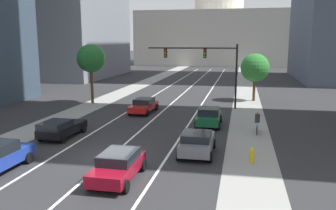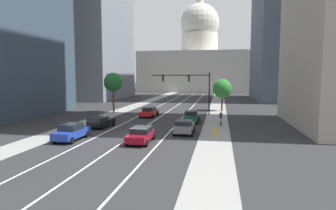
{
  "view_description": "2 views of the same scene",
  "coord_description": "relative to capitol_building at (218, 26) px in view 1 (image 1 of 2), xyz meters",
  "views": [
    {
      "loc": [
        7.67,
        -19.31,
        6.94
      ],
      "look_at": [
        0.79,
        13.28,
        0.88
      ],
      "focal_mm": 37.43,
      "sensor_mm": 36.0,
      "label": 1
    },
    {
      "loc": [
        8.82,
        -28.49,
        6.13
      ],
      "look_at": [
        0.1,
        19.4,
        1.2
      ],
      "focal_mm": 30.76,
      "sensor_mm": 36.0,
      "label": 2
    }
  ],
  "objects": [
    {
      "name": "lane_stripe_center",
      "position": [
        0.0,
        -67.9,
        -11.62
      ],
      "size": [
        0.16,
        90.0,
        0.01
      ],
      "primitive_type": "cube",
      "color": "white",
      "rests_on": "ground"
    },
    {
      "name": "sidewalk_left",
      "position": [
        -8.37,
        -57.9,
        -11.62
      ],
      "size": [
        3.11,
        130.0,
        0.01
      ],
      "primitive_type": "cube",
      "color": "gray",
      "rests_on": "ground"
    },
    {
      "name": "sidewalk_right",
      "position": [
        8.37,
        -57.9,
        -11.62
      ],
      "size": [
        3.11,
        130.0,
        0.01
      ],
      "primitive_type": "cube",
      "color": "gray",
      "rests_on": "ground"
    },
    {
      "name": "car_black",
      "position": [
        -5.12,
        -89.57,
        -10.9
      ],
      "size": [
        2.16,
        4.33,
        1.36
      ],
      "rotation": [
        0.0,
        0.0,
        1.54
      ],
      "color": "black",
      "rests_on": "ground"
    },
    {
      "name": "traffic_signal_mast",
      "position": [
        4.08,
        -75.51,
        -6.72
      ],
      "size": [
        9.43,
        0.39,
        6.67
      ],
      "color": "black",
      "rests_on": "ground"
    },
    {
      "name": "car_green",
      "position": [
        5.11,
        -83.62,
        -10.85
      ],
      "size": [
        2.08,
        4.11,
        1.53
      ],
      "rotation": [
        0.0,
        0.0,
        1.58
      ],
      "color": "#14512D",
      "rests_on": "ground"
    },
    {
      "name": "lane_stripe_left",
      "position": [
        -3.41,
        -67.9,
        -11.62
      ],
      "size": [
        0.16,
        90.0,
        0.01
      ],
      "primitive_type": "cube",
      "color": "white",
      "rests_on": "ground"
    },
    {
      "name": "cyclist",
      "position": [
        8.96,
        -85.34,
        -10.78
      ],
      "size": [
        0.38,
        1.7,
        1.72
      ],
      "rotation": [
        0.0,
        0.0,
        1.5
      ],
      "color": "black",
      "rests_on": "ground"
    },
    {
      "name": "capitol_building",
      "position": [
        0.0,
        0.0,
        0.0
      ],
      "size": [
        46.5,
        28.4,
        36.93
      ],
      "color": "beige",
      "rests_on": "ground"
    },
    {
      "name": "car_red",
      "position": [
        -1.7,
        -79.47,
        -10.9
      ],
      "size": [
        2.16,
        4.59,
        1.4
      ],
      "rotation": [
        0.0,
        0.0,
        1.53
      ],
      "color": "red",
      "rests_on": "ground"
    },
    {
      "name": "street_tree_near_left",
      "position": [
        -8.86,
        -75.56,
        -6.58
      ],
      "size": [
        3.15,
        3.15,
        6.66
      ],
      "color": "#51381E",
      "rests_on": "ground"
    },
    {
      "name": "street_tree_far_right",
      "position": [
        9.15,
        -70.13,
        -7.72
      ],
      "size": [
        3.32,
        3.32,
        5.59
      ],
      "color": "#51381E",
      "rests_on": "ground"
    },
    {
      "name": "car_gray",
      "position": [
        5.11,
        -91.36,
        -10.86
      ],
      "size": [
        2.13,
        4.04,
        1.47
      ],
      "rotation": [
        0.0,
        0.0,
        1.58
      ],
      "color": "slate",
      "rests_on": "ground"
    },
    {
      "name": "lane_stripe_right",
      "position": [
        3.41,
        -67.9,
        -11.62
      ],
      "size": [
        0.16,
        90.0,
        0.01
      ],
      "primitive_type": "cube",
      "color": "white",
      "rests_on": "ground"
    },
    {
      "name": "fire_hydrant",
      "position": [
        8.42,
        -92.21,
        -11.17
      ],
      "size": [
        0.26,
        0.35,
        0.91
      ],
      "color": "yellow",
      "rests_on": "ground"
    },
    {
      "name": "ground_plane",
      "position": [
        0.0,
        -52.9,
        -11.63
      ],
      "size": [
        400.0,
        400.0,
        0.0
      ],
      "primitive_type": "plane",
      "color": "#2B2B2D"
    },
    {
      "name": "car_crimson",
      "position": [
        1.7,
        -96.18,
        -10.87
      ],
      "size": [
        2.02,
        4.27,
        1.42
      ],
      "rotation": [
        0.0,
        0.0,
        1.57
      ],
      "color": "maroon",
      "rests_on": "ground"
    }
  ]
}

